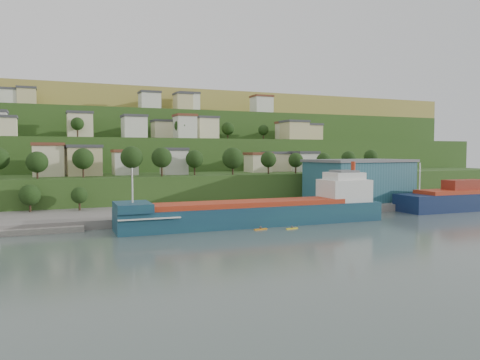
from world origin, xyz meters
TOP-DOWN VIEW (x-y plane):
  - ground at (0.00, 0.00)m, footprint 500.00×500.00m
  - quay at (20.00, 28.00)m, footprint 220.00×26.00m
  - hillside at (-0.01, 168.70)m, footprint 360.00×210.53m
  - cargo_ship_near at (4.96, 7.82)m, footprint 64.43×11.56m
  - warehouse at (46.92, 27.21)m, footprint 32.67×21.86m
  - dinghy at (-39.76, 17.18)m, footprint 3.98×1.58m
  - kayak_orange at (1.04, 1.06)m, footprint 3.23×0.93m
  - kayak_yellow at (7.91, -0.72)m, footprint 2.94×0.80m

SIDE VIEW (x-z plane):
  - ground at x=0.00m, z-range 0.00..0.00m
  - quay at x=20.00m, z-range -2.00..2.00m
  - hillside at x=-0.01m, z-range -47.92..48.08m
  - kayak_yellow at x=7.91m, z-range -0.15..0.58m
  - kayak_orange at x=1.04m, z-range -0.16..0.63m
  - dinghy at x=-39.76m, z-range 1.20..1.99m
  - cargo_ship_near at x=4.96m, z-range -5.62..10.89m
  - warehouse at x=46.92m, z-range 2.03..14.83m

